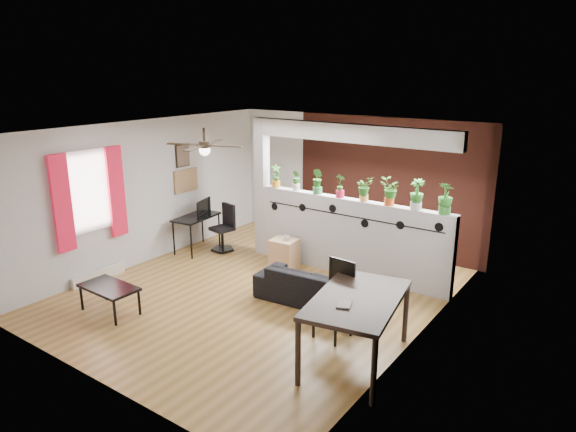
{
  "coord_description": "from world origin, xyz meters",
  "views": [
    {
      "loc": [
        4.75,
        -5.94,
        3.46
      ],
      "look_at": [
        0.13,
        0.6,
        1.15
      ],
      "focal_mm": 32.0,
      "sensor_mm": 36.0,
      "label": 1
    }
  ],
  "objects": [
    {
      "name": "book",
      "position": [
        2.11,
        -1.22,
        0.87
      ],
      "size": [
        0.22,
        0.25,
        0.02
      ],
      "primitive_type": "imported",
      "rotation": [
        0.0,
        0.0,
        0.34
      ],
      "color": "gray",
      "rests_on": "dining_table"
    },
    {
      "name": "potted_plant_6",
      "position": [
        1.93,
        1.5,
        1.6
      ],
      "size": [
        0.27,
        0.23,
        0.48
      ],
      "color": "silver",
      "rests_on": "partition_wall"
    },
    {
      "name": "potted_plant_4",
      "position": [
        1.03,
        1.5,
        1.57
      ],
      "size": [
        0.24,
        0.26,
        0.41
      ],
      "color": "gold",
      "rests_on": "partition_wall"
    },
    {
      "name": "computer_desk",
      "position": [
        -2.25,
        0.86,
        0.63
      ],
      "size": [
        0.61,
        1.01,
        0.7
      ],
      "color": "black",
      "rests_on": "ground"
    },
    {
      "name": "sofa",
      "position": [
        0.94,
        0.21,
        0.26
      ],
      "size": [
        1.83,
        0.85,
        0.52
      ],
      "primitive_type": "imported",
      "rotation": [
        0.0,
        0.0,
        3.23
      ],
      "color": "black",
      "rests_on": "ground"
    },
    {
      "name": "window_assembly",
      "position": [
        -2.56,
        -1.2,
        1.51
      ],
      "size": [
        0.09,
        1.3,
        1.55
      ],
      "color": "white",
      "rests_on": "room_shell"
    },
    {
      "name": "potted_plant_5",
      "position": [
        1.48,
        1.5,
        1.58
      ],
      "size": [
        0.29,
        0.28,
        0.44
      ],
      "color": "#DF4E1A",
      "rests_on": "partition_wall"
    },
    {
      "name": "folding_chair",
      "position": [
        1.68,
        -0.47,
        0.62
      ],
      "size": [
        0.46,
        0.46,
        1.05
      ],
      "color": "black",
      "rests_on": "ground"
    },
    {
      "name": "office_chair",
      "position": [
        -1.8,
        1.16,
        0.4
      ],
      "size": [
        0.47,
        0.47,
        0.91
      ],
      "color": "black",
      "rests_on": "ground"
    },
    {
      "name": "monitor",
      "position": [
        -2.25,
        1.01,
        0.78
      ],
      "size": [
        0.3,
        0.13,
        0.17
      ],
      "primitive_type": "imported",
      "rotation": [
        0.0,
        0.0,
        1.86
      ],
      "color": "black",
      "rests_on": "computer_desk"
    },
    {
      "name": "partition_wall",
      "position": [
        0.8,
        1.5,
        0.68
      ],
      "size": [
        3.6,
        0.18,
        1.35
      ],
      "primitive_type": "cube",
      "color": "#BCBCC1",
      "rests_on": "ground"
    },
    {
      "name": "pier_column",
      "position": [
        -1.11,
        1.5,
        1.3
      ],
      "size": [
        0.22,
        0.2,
        2.6
      ],
      "primitive_type": "cube",
      "color": "#BCBCC1",
      "rests_on": "ground"
    },
    {
      "name": "potted_plant_7",
      "position": [
        2.38,
        1.5,
        1.61
      ],
      "size": [
        0.28,
        0.24,
        0.49
      ],
      "color": "#35812F",
      "rests_on": "partition_wall"
    },
    {
      "name": "potted_plant_2",
      "position": [
        0.12,
        1.5,
        1.59
      ],
      "size": [
        0.29,
        0.27,
        0.45
      ],
      "color": "#328A41",
      "rests_on": "partition_wall"
    },
    {
      "name": "dining_table",
      "position": [
        2.21,
        -0.92,
        0.77
      ],
      "size": [
        1.21,
        1.71,
        0.86
      ],
      "color": "black",
      "rests_on": "ground"
    },
    {
      "name": "framed_art",
      "position": [
        -2.58,
        0.9,
        1.85
      ],
      "size": [
        0.03,
        0.34,
        0.44
      ],
      "color": "#8C7259",
      "rests_on": "room_shell"
    },
    {
      "name": "room_shell",
      "position": [
        0.0,
        0.0,
        1.3
      ],
      "size": [
        6.3,
        7.1,
        2.9
      ],
      "color": "brown",
      "rests_on": "ground"
    },
    {
      "name": "coffee_table",
      "position": [
        -1.36,
        -1.83,
        0.37
      ],
      "size": [
        0.9,
        0.52,
        0.42
      ],
      "color": "black",
      "rests_on": "ground"
    },
    {
      "name": "ceiling_header",
      "position": [
        0.8,
        1.5,
        2.45
      ],
      "size": [
        3.6,
        0.18,
        0.3
      ],
      "primitive_type": "cube",
      "color": "silver",
      "rests_on": "room_shell"
    },
    {
      "name": "cup",
      "position": [
        -0.23,
        1.06,
        0.59
      ],
      "size": [
        0.11,
        0.11,
        0.09
      ],
      "primitive_type": "imported",
      "rotation": [
        0.0,
        0.0,
        -0.02
      ],
      "color": "gray",
      "rests_on": "cube_shelf"
    },
    {
      "name": "baseboard_heater",
      "position": [
        -2.54,
        -1.2,
        0.09
      ],
      "size": [
        0.08,
        1.0,
        0.18
      ],
      "primitive_type": "cube",
      "color": "silver",
      "rests_on": "ground"
    },
    {
      "name": "potted_plant_1",
      "position": [
        -0.33,
        1.5,
        1.55
      ],
      "size": [
        0.23,
        0.22,
        0.37
      ],
      "color": "silver",
      "rests_on": "partition_wall"
    },
    {
      "name": "cube_shelf",
      "position": [
        -0.28,
        1.06,
        0.27
      ],
      "size": [
        0.48,
        0.43,
        0.54
      ],
      "primitive_type": "cube",
      "rotation": [
        0.0,
        0.0,
        0.08
      ],
      "color": "tan",
      "rests_on": "ground"
    },
    {
      "name": "vine_decal",
      "position": [
        0.8,
        1.4,
        1.08
      ],
      "size": [
        3.31,
        0.01,
        0.3
      ],
      "color": "black",
      "rests_on": "partition_wall"
    },
    {
      "name": "potted_plant_3",
      "position": [
        0.57,
        1.5,
        1.57
      ],
      "size": [
        0.22,
        0.18,
        0.41
      ],
      "color": "#C11E3E",
      "rests_on": "partition_wall"
    },
    {
      "name": "potted_plant_0",
      "position": [
        -0.78,
        1.5,
        1.57
      ],
      "size": [
        0.27,
        0.27,
        0.42
      ],
      "color": "orange",
      "rests_on": "partition_wall"
    },
    {
      "name": "brick_panel",
      "position": [
        0.8,
        2.97,
        1.3
      ],
      "size": [
        3.9,
        0.05,
        2.6
      ],
      "primitive_type": "cube",
      "color": "#AC4431",
      "rests_on": "ground"
    },
    {
      "name": "corkboard",
      "position": [
        -2.58,
        0.95,
        1.35
      ],
      "size": [
        0.03,
        0.6,
        0.45
      ],
      "primitive_type": "cube",
      "color": "olive",
      "rests_on": "room_shell"
    },
    {
      "name": "ceiling_fan",
      "position": [
        -0.8,
        -0.3,
        2.31
      ],
      "size": [
        1.19,
        1.19,
        0.43
      ],
      "color": "black",
      "rests_on": "room_shell"
    }
  ]
}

